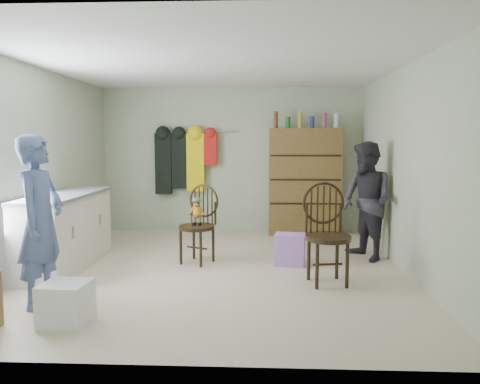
{
  "coord_description": "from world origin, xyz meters",
  "views": [
    {
      "loc": [
        0.52,
        -5.65,
        1.59
      ],
      "look_at": [
        0.25,
        0.2,
        0.95
      ],
      "focal_mm": 35.0,
      "sensor_mm": 36.0,
      "label": 1
    }
  ],
  "objects_px": {
    "chair_front": "(199,219)",
    "dresser": "(305,181)",
    "counter": "(64,231)",
    "chair_far": "(326,229)"
  },
  "relations": [
    {
      "from": "counter",
      "to": "chair_front",
      "type": "bearing_deg",
      "value": 12.02
    },
    {
      "from": "chair_far",
      "to": "dresser",
      "type": "xyz_separation_m",
      "value": [
        0.0,
        2.75,
        0.31
      ]
    },
    {
      "from": "counter",
      "to": "chair_front",
      "type": "height_order",
      "value": "chair_front"
    },
    {
      "from": "dresser",
      "to": "chair_front",
      "type": "bearing_deg",
      "value": -128.47
    },
    {
      "from": "chair_front",
      "to": "dresser",
      "type": "height_order",
      "value": "dresser"
    },
    {
      "from": "counter",
      "to": "dresser",
      "type": "distance_m",
      "value": 3.96
    },
    {
      "from": "chair_front",
      "to": "chair_far",
      "type": "relative_size",
      "value": 0.9
    },
    {
      "from": "counter",
      "to": "chair_far",
      "type": "bearing_deg",
      "value": -8.1
    },
    {
      "from": "chair_far",
      "to": "counter",
      "type": "bearing_deg",
      "value": 162.65
    },
    {
      "from": "chair_front",
      "to": "dresser",
      "type": "bearing_deg",
      "value": 75.79
    }
  ]
}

